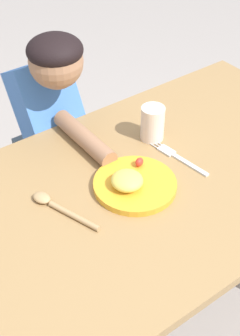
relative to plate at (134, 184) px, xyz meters
name	(u,v)px	position (x,y,z in m)	size (l,w,h in m)	color
ground_plane	(154,323)	(0.11, 0.00, -0.76)	(8.00, 8.00, 0.00)	#9C948E
dining_table	(163,212)	(0.11, 0.00, -0.17)	(1.16, 0.71, 0.75)	#997648
plate	(134,184)	(0.00, 0.00, 0.00)	(0.22, 0.22, 0.06)	gold
fork	(177,157)	(0.17, 0.03, -0.01)	(0.04, 0.22, 0.01)	silver
spoon	(56,206)	(-0.20, 0.06, -0.01)	(0.09, 0.20, 0.02)	tan
drinking_cup	(153,123)	(0.18, 0.14, 0.04)	(0.07, 0.07, 0.10)	silver
person	(52,155)	(0.00, 0.45, -0.19)	(0.18, 0.47, 1.03)	#44515B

